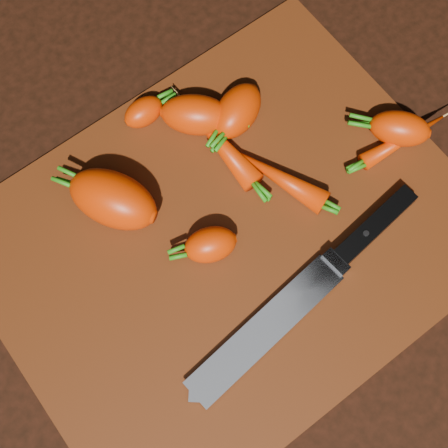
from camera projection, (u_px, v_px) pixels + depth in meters
ground at (230, 241)px, 0.68m from camera, size 2.00×2.00×0.01m
cutting_board at (230, 238)px, 0.67m from camera, size 0.50×0.40×0.01m
carrot_0 at (210, 245)px, 0.64m from camera, size 0.06×0.05×0.04m
carrot_1 at (196, 115)px, 0.68m from camera, size 0.09×0.09×0.04m
carrot_2 at (113, 199)px, 0.65m from camera, size 0.10×0.11×0.06m
carrot_3 at (237, 111)px, 0.69m from camera, size 0.08×0.07×0.04m
carrot_4 at (144, 112)px, 0.69m from camera, size 0.05×0.03×0.03m
carrot_5 at (400, 129)px, 0.68m from camera, size 0.07×0.08×0.04m
carrot_6 at (218, 141)px, 0.68m from camera, size 0.03×0.13×0.03m
carrot_7 at (403, 139)px, 0.69m from camera, size 0.11×0.03×0.02m
carrot_8 at (282, 179)px, 0.67m from camera, size 0.06×0.11×0.03m
knife at (279, 316)px, 0.63m from camera, size 0.31×0.06×0.02m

